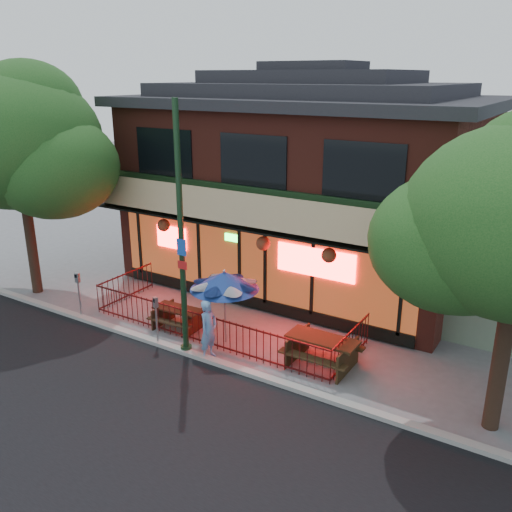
{
  "coord_description": "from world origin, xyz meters",
  "views": [
    {
      "loc": [
        8.99,
        -11.07,
        7.52
      ],
      "look_at": [
        0.85,
        2.0,
        2.36
      ],
      "focal_mm": 38.0,
      "sensor_mm": 36.0,
      "label": 1
    }
  ],
  "objects_px": {
    "patio_umbrella": "(224,281)",
    "parking_meter_near": "(156,313)",
    "picnic_table_right": "(322,347)",
    "pedestrian": "(209,330)",
    "parking_meter_far": "(78,288)",
    "street_light": "(182,247)",
    "street_tree_left": "(19,133)",
    "picnic_table_left": "(179,315)"
  },
  "relations": [
    {
      "from": "picnic_table_right",
      "to": "parking_meter_near",
      "type": "bearing_deg",
      "value": -162.56
    },
    {
      "from": "street_light",
      "to": "picnic_table_left",
      "type": "bearing_deg",
      "value": 136.91
    },
    {
      "from": "patio_umbrella",
      "to": "street_tree_left",
      "type": "bearing_deg",
      "value": -177.77
    },
    {
      "from": "parking_meter_near",
      "to": "pedestrian",
      "type": "bearing_deg",
      "value": 5.84
    },
    {
      "from": "pedestrian",
      "to": "street_light",
      "type": "bearing_deg",
      "value": 97.47
    },
    {
      "from": "street_light",
      "to": "parking_meter_far",
      "type": "bearing_deg",
      "value": 179.97
    },
    {
      "from": "street_tree_left",
      "to": "picnic_table_right",
      "type": "relative_size",
      "value": 4.18
    },
    {
      "from": "street_light",
      "to": "picnic_table_right",
      "type": "bearing_deg",
      "value": 20.81
    },
    {
      "from": "pedestrian",
      "to": "parking_meter_near",
      "type": "height_order",
      "value": "pedestrian"
    },
    {
      "from": "street_light",
      "to": "pedestrian",
      "type": "xyz_separation_m",
      "value": [
        0.74,
        0.1,
        -2.29
      ]
    },
    {
      "from": "picnic_table_left",
      "to": "picnic_table_right",
      "type": "bearing_deg",
      "value": 3.17
    },
    {
      "from": "street_light",
      "to": "picnic_table_right",
      "type": "xyz_separation_m",
      "value": [
        3.6,
        1.37,
        -2.61
      ]
    },
    {
      "from": "parking_meter_far",
      "to": "picnic_table_left",
      "type": "bearing_deg",
      "value": 19.06
    },
    {
      "from": "picnic_table_right",
      "to": "parking_meter_near",
      "type": "height_order",
      "value": "parking_meter_near"
    },
    {
      "from": "street_tree_left",
      "to": "patio_umbrella",
      "type": "xyz_separation_m",
      "value": [
        8.06,
        0.31,
        -3.72
      ]
    },
    {
      "from": "picnic_table_left",
      "to": "parking_meter_near",
      "type": "bearing_deg",
      "value": -81.49
    },
    {
      "from": "picnic_table_left",
      "to": "parking_meter_near",
      "type": "height_order",
      "value": "parking_meter_near"
    },
    {
      "from": "picnic_table_right",
      "to": "picnic_table_left",
      "type": "bearing_deg",
      "value": -176.83
    },
    {
      "from": "street_tree_left",
      "to": "patio_umbrella",
      "type": "relative_size",
      "value": 3.53
    },
    {
      "from": "pedestrian",
      "to": "parking_meter_far",
      "type": "height_order",
      "value": "pedestrian"
    },
    {
      "from": "parking_meter_near",
      "to": "parking_meter_far",
      "type": "relative_size",
      "value": 0.97
    },
    {
      "from": "picnic_table_left",
      "to": "street_tree_left",
      "type": "bearing_deg",
      "value": -177.14
    },
    {
      "from": "street_light",
      "to": "parking_meter_far",
      "type": "relative_size",
      "value": 4.51
    },
    {
      "from": "street_light",
      "to": "patio_umbrella",
      "type": "xyz_separation_m",
      "value": [
        0.6,
        1.1,
        -1.2
      ]
    },
    {
      "from": "parking_meter_near",
      "to": "parking_meter_far",
      "type": "bearing_deg",
      "value": 178.64
    },
    {
      "from": "street_tree_left",
      "to": "patio_umbrella",
      "type": "height_order",
      "value": "street_tree_left"
    },
    {
      "from": "picnic_table_left",
      "to": "patio_umbrella",
      "type": "bearing_deg",
      "value": 0.0
    },
    {
      "from": "street_tree_left",
      "to": "parking_meter_near",
      "type": "bearing_deg",
      "value": -7.64
    },
    {
      "from": "pedestrian",
      "to": "parking_meter_near",
      "type": "xyz_separation_m",
      "value": [
        -1.74,
        -0.18,
        0.16
      ]
    },
    {
      "from": "patio_umbrella",
      "to": "parking_meter_near",
      "type": "relative_size",
      "value": 1.52
    },
    {
      "from": "pedestrian",
      "to": "picnic_table_right",
      "type": "bearing_deg",
      "value": -66.37
    },
    {
      "from": "street_tree_left",
      "to": "parking_meter_near",
      "type": "relative_size",
      "value": 5.38
    },
    {
      "from": "picnic_table_left",
      "to": "parking_meter_far",
      "type": "distance_m",
      "value": 3.43
    },
    {
      "from": "patio_umbrella",
      "to": "parking_meter_far",
      "type": "height_order",
      "value": "patio_umbrella"
    },
    {
      "from": "street_tree_left",
      "to": "street_light",
      "type": "bearing_deg",
      "value": -6.04
    },
    {
      "from": "street_tree_left",
      "to": "picnic_table_left",
      "type": "xyz_separation_m",
      "value": [
        6.28,
        0.31,
        -5.23
      ]
    },
    {
      "from": "street_tree_left",
      "to": "patio_umbrella",
      "type": "bearing_deg",
      "value": 2.23
    },
    {
      "from": "pedestrian",
      "to": "parking_meter_far",
      "type": "xyz_separation_m",
      "value": [
        -5.11,
        -0.1,
        0.2
      ]
    },
    {
      "from": "street_light",
      "to": "patio_umbrella",
      "type": "height_order",
      "value": "street_light"
    },
    {
      "from": "patio_umbrella",
      "to": "pedestrian",
      "type": "height_order",
      "value": "patio_umbrella"
    },
    {
      "from": "picnic_table_left",
      "to": "pedestrian",
      "type": "distance_m",
      "value": 2.21
    },
    {
      "from": "picnic_table_right",
      "to": "pedestrian",
      "type": "distance_m",
      "value": 3.14
    }
  ]
}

